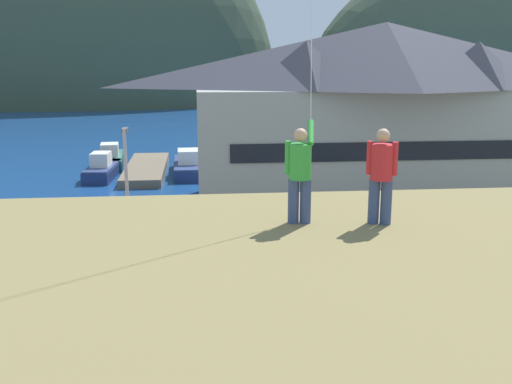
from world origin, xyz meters
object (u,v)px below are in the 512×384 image
(harbor_lodge, at_px, (383,110))
(moored_boat_inner_slip, at_px, (103,169))
(parked_car_front_row_end, at_px, (354,318))
(moored_boat_wharfside, at_px, (110,159))
(parked_car_lone_by_shed, at_px, (340,259))
(parked_car_back_row_right, at_px, (496,316))
(wharf_dock, at_px, (146,169))
(parked_car_mid_row_far, at_px, (121,264))
(person_kite_flyer, at_px, (300,172))
(parking_light_pole, at_px, (127,186))
(moored_boat_outer_mooring, at_px, (189,166))
(person_companion, at_px, (381,173))

(harbor_lodge, relative_size, moored_boat_inner_slip, 4.03)
(parked_car_front_row_end, bearing_deg, moored_boat_wharfside, 110.56)
(harbor_lodge, height_order, parked_car_lone_by_shed, harbor_lodge)
(moored_boat_wharfside, bearing_deg, parked_car_back_row_right, -62.94)
(wharf_dock, xyz_separation_m, parked_car_front_row_end, (9.59, -31.43, 0.71))
(parked_car_lone_by_shed, xyz_separation_m, parked_car_mid_row_far, (-9.48, 0.35, 0.00))
(parked_car_lone_by_shed, xyz_separation_m, person_kite_flyer, (-4.26, -13.75, 6.71))
(harbor_lodge, height_order, person_kite_flyer, harbor_lodge)
(parked_car_front_row_end, height_order, parking_light_pole, parking_light_pole)
(parking_light_pole, bearing_deg, parked_car_lone_by_shed, -19.67)
(moored_boat_outer_mooring, height_order, parked_car_back_row_right, moored_boat_outer_mooring)
(parked_car_mid_row_far, height_order, parking_light_pole, parking_light_pole)
(parked_car_lone_by_shed, distance_m, parked_car_mid_row_far, 9.48)
(person_kite_flyer, bearing_deg, parking_light_pole, 106.86)
(person_kite_flyer, bearing_deg, moored_boat_outer_mooring, 94.00)
(parked_car_mid_row_far, height_order, person_companion, person_companion)
(moored_boat_wharfside, height_order, parking_light_pole, parking_light_pole)
(parked_car_front_row_end, relative_size, person_companion, 2.44)
(parked_car_mid_row_far, height_order, person_kite_flyer, person_kite_flyer)
(parked_car_back_row_right, height_order, person_companion, person_companion)
(wharf_dock, bearing_deg, parked_car_back_row_right, -65.53)
(harbor_lodge, relative_size, moored_boat_outer_mooring, 3.36)
(person_companion, bearing_deg, parked_car_back_row_right, 48.93)
(moored_boat_wharfside, bearing_deg, parked_car_lone_by_shed, -64.21)
(moored_boat_outer_mooring, relative_size, person_companion, 4.39)
(moored_boat_wharfside, relative_size, person_companion, 3.92)
(parked_car_front_row_end, relative_size, parked_car_mid_row_far, 0.98)
(parked_car_lone_by_shed, xyz_separation_m, person_companion, (-2.82, -13.95, 6.70))
(parked_car_lone_by_shed, height_order, parked_car_back_row_right, same)
(moored_boat_outer_mooring, distance_m, moored_boat_inner_slip, 6.94)
(moored_boat_outer_mooring, bearing_deg, parked_car_front_row_end, -78.84)
(wharf_dock, height_order, parking_light_pole, parking_light_pole)
(moored_boat_outer_mooring, distance_m, parked_car_mid_row_far, 24.50)
(moored_boat_wharfside, relative_size, parking_light_pole, 1.07)
(parked_car_mid_row_far, bearing_deg, moored_boat_wharfside, 98.86)
(moored_boat_wharfside, bearing_deg, harbor_lodge, -37.04)
(parked_car_front_row_end, xyz_separation_m, parking_light_pole, (-8.52, 9.20, 2.76))
(moored_boat_outer_mooring, bearing_deg, person_companion, -83.89)
(parked_car_lone_by_shed, bearing_deg, parked_car_back_row_right, -57.40)
(parked_car_back_row_right, bearing_deg, person_companion, -131.07)
(harbor_lodge, xyz_separation_m, parked_car_mid_row_far, (-15.46, -13.42, -5.19))
(wharf_dock, xyz_separation_m, parked_car_back_row_right, (14.47, -31.80, 0.71))
(parked_car_front_row_end, xyz_separation_m, parked_car_lone_by_shed, (0.93, 5.82, 0.00))
(person_companion, bearing_deg, wharf_dock, 101.02)
(harbor_lodge, height_order, person_companion, harbor_lodge)
(harbor_lodge, bearing_deg, moored_boat_wharfside, 142.96)
(moored_boat_outer_mooring, height_order, parked_car_mid_row_far, moored_boat_outer_mooring)
(moored_boat_wharfside, height_order, moored_boat_outer_mooring, same)
(parked_car_mid_row_far, relative_size, parking_light_pole, 0.67)
(moored_boat_wharfside, height_order, person_kite_flyer, person_kite_flyer)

